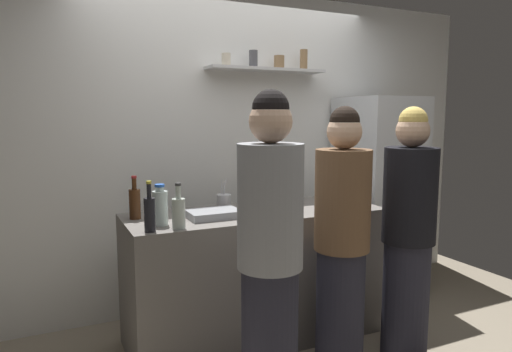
% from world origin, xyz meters
% --- Properties ---
extents(back_wall_assembly, '(4.80, 0.32, 2.60)m').
position_xyz_m(back_wall_assembly, '(0.00, 1.25, 1.30)').
color(back_wall_assembly, white).
rests_on(back_wall_assembly, ground).
extents(refrigerator, '(0.59, 0.67, 1.75)m').
position_xyz_m(refrigerator, '(1.25, 0.85, 0.87)').
color(refrigerator, silver).
rests_on(refrigerator, ground).
extents(counter, '(1.81, 0.67, 0.92)m').
position_xyz_m(counter, '(-0.11, 0.52, 0.46)').
color(counter, '#66605B').
rests_on(counter, ground).
extents(baking_pan, '(0.34, 0.24, 0.05)m').
position_xyz_m(baking_pan, '(-0.44, 0.45, 0.95)').
color(baking_pan, gray).
rests_on(baking_pan, counter).
extents(utensil_holder, '(0.10, 0.10, 0.22)m').
position_xyz_m(utensil_holder, '(-0.28, 0.70, 0.98)').
color(utensil_holder, '#B2B2B7').
rests_on(utensil_holder, counter).
extents(wine_bottle_dark_glass, '(0.07, 0.07, 0.30)m').
position_xyz_m(wine_bottle_dark_glass, '(-0.91, 0.26, 1.03)').
color(wine_bottle_dark_glass, black).
rests_on(wine_bottle_dark_glass, counter).
extents(wine_bottle_green_glass, '(0.08, 0.08, 0.27)m').
position_xyz_m(wine_bottle_green_glass, '(-0.08, 0.63, 1.03)').
color(wine_bottle_green_glass, '#19471E').
rests_on(wine_bottle_green_glass, counter).
extents(wine_bottle_amber_glass, '(0.07, 0.07, 0.28)m').
position_xyz_m(wine_bottle_amber_glass, '(-0.92, 0.63, 1.03)').
color(wine_bottle_amber_glass, '#472814').
rests_on(wine_bottle_amber_glass, counter).
extents(wine_bottle_pale_glass, '(0.08, 0.08, 0.28)m').
position_xyz_m(wine_bottle_pale_glass, '(-0.73, 0.25, 1.03)').
color(wine_bottle_pale_glass, '#B2BFB2').
rests_on(wine_bottle_pale_glass, counter).
extents(water_bottle_plastic, '(0.09, 0.09, 0.25)m').
position_xyz_m(water_bottle_plastic, '(-0.81, 0.39, 1.04)').
color(water_bottle_plastic, silver).
rests_on(water_bottle_plastic, counter).
extents(person_brown_jacket, '(0.34, 0.34, 1.65)m').
position_xyz_m(person_brown_jacket, '(0.19, -0.10, 0.81)').
color(person_brown_jacket, '#262633').
rests_on(person_brown_jacket, ground).
extents(person_grey_hoodie, '(0.34, 0.34, 1.72)m').
position_xyz_m(person_grey_hoodie, '(-0.41, -0.31, 0.86)').
color(person_grey_hoodie, '#262633').
rests_on(person_grey_hoodie, ground).
extents(person_blonde, '(0.34, 0.34, 1.65)m').
position_xyz_m(person_blonde, '(0.68, -0.14, 0.81)').
color(person_blonde, '#262633').
rests_on(person_blonde, ground).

